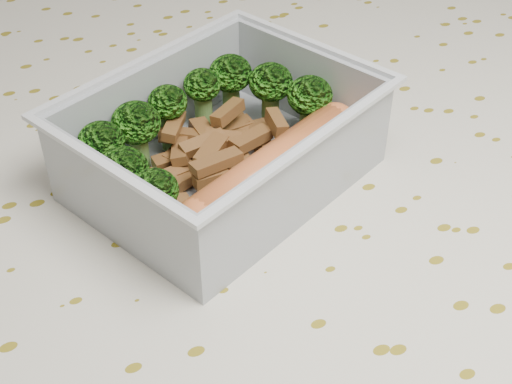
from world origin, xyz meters
name	(u,v)px	position (x,y,z in m)	size (l,w,h in m)	color
dining_table	(255,310)	(0.00, 0.00, 0.67)	(1.40, 0.90, 0.75)	brown
tablecloth	(255,260)	(0.00, 0.00, 0.72)	(1.46, 0.96, 0.19)	beige
lunch_container	(224,152)	(0.00, 0.04, 0.78)	(0.23, 0.21, 0.07)	silver
broccoli_florets	(195,119)	(-0.01, 0.07, 0.79)	(0.17, 0.13, 0.05)	#608C3F
meat_pile	(216,149)	(0.00, 0.06, 0.77)	(0.11, 0.10, 0.03)	brown
sausage	(273,169)	(0.02, 0.01, 0.78)	(0.15, 0.08, 0.03)	#D36632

